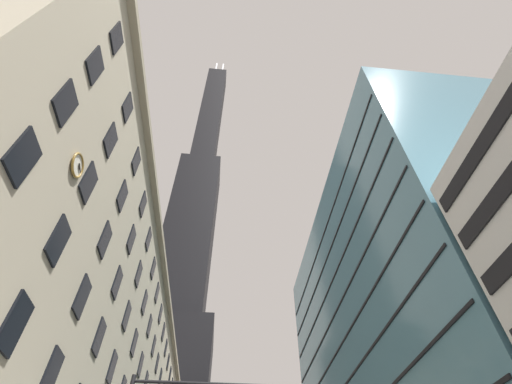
{
  "coord_description": "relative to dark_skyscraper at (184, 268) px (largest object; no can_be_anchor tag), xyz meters",
  "views": [
    {
      "loc": [
        -2.86,
        -11.2,
        1.28
      ],
      "look_at": [
        -0.13,
        16.55,
        31.64
      ],
      "focal_mm": 25.35,
      "sensor_mm": 36.0,
      "label": 1
    }
  ],
  "objects": [
    {
      "name": "dark_skyscraper",
      "position": [
        0.0,
        0.0,
        0.0
      ],
      "size": [
        22.4,
        22.4,
        222.72
      ],
      "color": "black",
      "rests_on": "ground"
    },
    {
      "name": "glass_office_midrise",
      "position": [
        35.93,
        -56.32,
        -47.44
      ],
      "size": [
        17.52,
        46.93,
        41.99
      ],
      "color": "teal",
      "rests_on": "ground"
    }
  ]
}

